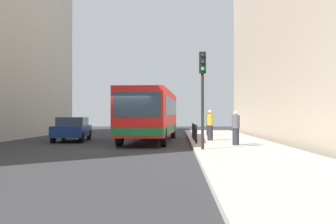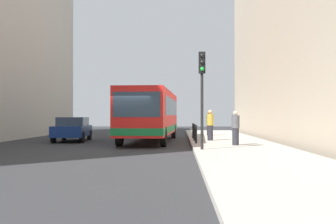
# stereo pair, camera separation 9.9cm
# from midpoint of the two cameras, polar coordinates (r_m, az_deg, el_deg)

# --- Properties ---
(ground_plane) EXTENTS (80.00, 80.00, 0.00)m
(ground_plane) POSITION_cam_midpoint_polar(r_m,az_deg,el_deg) (19.97, -5.73, -5.03)
(ground_plane) COLOR #2D2D30
(sidewalk) EXTENTS (4.40, 40.00, 0.15)m
(sidewalk) POSITION_cam_midpoint_polar(r_m,az_deg,el_deg) (20.00, 9.86, -4.80)
(sidewalk) COLOR #ADA89E
(sidewalk) RESTS_ON ground
(building_right) EXTENTS (7.00, 32.00, 15.12)m
(building_right) POSITION_cam_midpoint_polar(r_m,az_deg,el_deg) (26.07, 22.25, 12.80)
(building_right) COLOR #B2A38C
(building_right) RESTS_ON ground
(bus) EXTENTS (3.06, 11.13, 3.00)m
(bus) POSITION_cam_midpoint_polar(r_m,az_deg,el_deg) (24.49, -2.31, -0.16)
(bus) COLOR red
(bus) RESTS_ON ground
(car_beside_bus) EXTENTS (2.14, 4.53, 1.48)m
(car_beside_bus) POSITION_cam_midpoint_polar(r_m,az_deg,el_deg) (25.52, -13.21, -2.28)
(car_beside_bus) COLOR navy
(car_beside_bus) RESTS_ON ground
(car_behind_bus) EXTENTS (1.97, 4.45, 1.48)m
(car_behind_bus) POSITION_cam_midpoint_polar(r_m,az_deg,el_deg) (35.07, -2.20, -1.82)
(car_behind_bus) COLOR maroon
(car_behind_bus) RESTS_ON ground
(traffic_light) EXTENTS (0.28, 0.33, 4.10)m
(traffic_light) POSITION_cam_midpoint_polar(r_m,az_deg,el_deg) (17.06, 4.99, 4.31)
(traffic_light) COLOR black
(traffic_light) RESTS_ON sidewalk
(bollard_near) EXTENTS (0.11, 0.11, 0.95)m
(bollard_near) POSITION_cam_midpoint_polar(r_m,az_deg,el_deg) (20.76, 4.12, -3.13)
(bollard_near) COLOR black
(bollard_near) RESTS_ON sidewalk
(bollard_mid) EXTENTS (0.11, 0.11, 0.95)m
(bollard_mid) POSITION_cam_midpoint_polar(r_m,az_deg,el_deg) (23.09, 3.88, -2.87)
(bollard_mid) COLOR black
(bollard_mid) RESTS_ON sidewalk
(bollard_far) EXTENTS (0.11, 0.11, 0.95)m
(bollard_far) POSITION_cam_midpoint_polar(r_m,az_deg,el_deg) (25.43, 3.68, -2.66)
(bollard_far) COLOR black
(bollard_far) RESTS_ON sidewalk
(pedestrian_near_signal) EXTENTS (0.38, 0.38, 1.66)m
(pedestrian_near_signal) POSITION_cam_midpoint_polar(r_m,az_deg,el_deg) (19.72, 9.66, -2.24)
(pedestrian_near_signal) COLOR #26262D
(pedestrian_near_signal) RESTS_ON sidewalk
(pedestrian_mid_sidewalk) EXTENTS (0.38, 0.38, 1.76)m
(pedestrian_mid_sidewalk) POSITION_cam_midpoint_polar(r_m,az_deg,el_deg) (23.31, 6.11, -1.85)
(pedestrian_mid_sidewalk) COLOR #26262D
(pedestrian_mid_sidewalk) RESTS_ON sidewalk
(pedestrian_far_sidewalk) EXTENTS (0.38, 0.38, 1.77)m
(pedestrian_far_sidewalk) POSITION_cam_midpoint_polar(r_m,az_deg,el_deg) (29.23, 5.92, -1.58)
(pedestrian_far_sidewalk) COLOR #26262D
(pedestrian_far_sidewalk) RESTS_ON sidewalk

